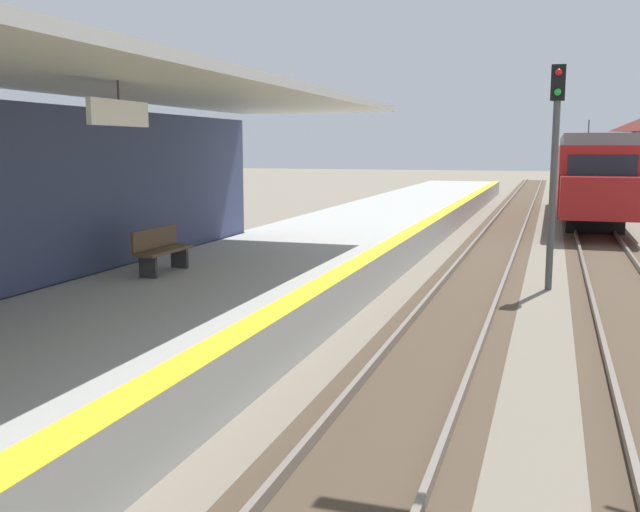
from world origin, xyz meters
The scene contains 6 objects.
station_platform centered at (-2.50, 16.00, 0.45)m, with size 5.00×80.00×0.91m.
track_pair_nearest_platform centered at (1.90, 20.00, 0.05)m, with size 2.34×120.00×0.16m.
track_pair_middle centered at (5.30, 20.00, 0.05)m, with size 2.34×120.00×0.16m.
approaching_train centered at (5.30, 38.91, 2.18)m, with size 2.93×19.60×4.76m.
rail_signal_post centered at (3.66, 20.36, 3.19)m, with size 0.32×0.34×5.20m.
platform_bench centered at (-3.62, 15.08, 1.37)m, with size 0.45×1.60×0.88m.
Camera 1 is at (3.64, 2.90, 3.34)m, focal length 39.99 mm.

